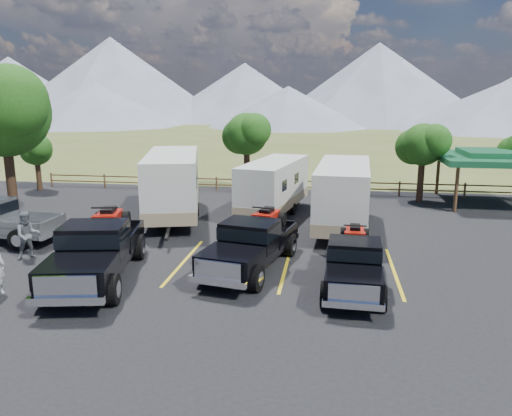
# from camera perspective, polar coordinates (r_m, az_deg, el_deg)

# --- Properties ---
(ground) EXTENTS (320.00, 320.00, 0.00)m
(ground) POSITION_cam_1_polar(r_m,az_deg,el_deg) (15.73, -5.31, -11.29)
(ground) COLOR #475223
(ground) RESTS_ON ground
(asphalt_lot) EXTENTS (44.00, 34.00, 0.04)m
(asphalt_lot) POSITION_cam_1_polar(r_m,az_deg,el_deg) (18.43, -3.10, -7.48)
(asphalt_lot) COLOR black
(asphalt_lot) RESTS_ON ground
(stall_lines) EXTENTS (12.12, 5.50, 0.01)m
(stall_lines) POSITION_cam_1_polar(r_m,az_deg,el_deg) (19.35, -2.51, -6.40)
(stall_lines) COLOR gold
(stall_lines) RESTS_ON asphalt_lot
(tree_big_nw) EXTENTS (5.54, 5.18, 7.84)m
(tree_big_nw) POSITION_cam_1_polar(r_m,az_deg,el_deg) (28.02, -26.95, 9.81)
(tree_big_nw) COLOR black
(tree_big_nw) RESTS_ON ground
(tree_ne_a) EXTENTS (3.11, 2.92, 4.76)m
(tree_ne_a) POSITION_cam_1_polar(r_m,az_deg,el_deg) (31.55, 18.51, 6.86)
(tree_ne_a) COLOR black
(tree_ne_a) RESTS_ON ground
(tree_north) EXTENTS (3.46, 3.24, 5.25)m
(tree_north) POSITION_cam_1_polar(r_m,az_deg,el_deg) (33.50, -1.11, 8.44)
(tree_north) COLOR black
(tree_north) RESTS_ON ground
(tree_nw_small) EXTENTS (2.59, 2.43, 3.85)m
(tree_nw_small) POSITION_cam_1_polar(r_m,az_deg,el_deg) (36.77, -23.84, 6.10)
(tree_nw_small) COLOR black
(tree_nw_small) RESTS_ON ground
(rail_fence) EXTENTS (36.12, 0.12, 1.00)m
(rail_fence) POSITION_cam_1_polar(r_m,az_deg,el_deg) (32.98, 5.69, 2.65)
(rail_fence) COLOR brown
(rail_fence) RESTS_ON ground
(pavilion) EXTENTS (6.20, 6.20, 3.22)m
(pavilion) POSITION_cam_1_polar(r_m,az_deg,el_deg) (32.55, 25.44, 5.21)
(pavilion) COLOR brown
(pavilion) RESTS_ON ground
(mountain_range) EXTENTS (209.00, 71.00, 20.00)m
(mountain_range) POSITION_cam_1_polar(r_m,az_deg,el_deg) (120.42, 3.22, 13.54)
(mountain_range) COLOR slate
(mountain_range) RESTS_ON ground
(rig_left) EXTENTS (3.46, 7.17, 2.30)m
(rig_left) POSITION_cam_1_polar(r_m,az_deg,el_deg) (18.42, -17.69, -4.41)
(rig_left) COLOR black
(rig_left) RESTS_ON asphalt_lot
(rig_center) EXTENTS (3.20, 6.49, 2.08)m
(rig_center) POSITION_cam_1_polar(r_m,az_deg,el_deg) (18.64, -0.45, -3.92)
(rig_center) COLOR black
(rig_center) RESTS_ON asphalt_lot
(rig_right) EXTENTS (2.17, 5.66, 1.87)m
(rig_right) POSITION_cam_1_polar(r_m,az_deg,el_deg) (17.24, 11.15, -5.94)
(rig_right) COLOR black
(rig_right) RESTS_ON asphalt_lot
(trailer_left) EXTENTS (4.45, 9.81, 3.42)m
(trailer_left) POSITION_cam_1_polar(r_m,az_deg,el_deg) (26.32, -9.49, 2.64)
(trailer_left) COLOR silver
(trailer_left) RESTS_ON asphalt_lot
(trailer_center) EXTENTS (3.41, 8.40, 2.91)m
(trailer_center) POSITION_cam_1_polar(r_m,az_deg,el_deg) (26.90, 2.05, 2.45)
(trailer_center) COLOR silver
(trailer_center) RESTS_ON asphalt_lot
(trailer_right) EXTENTS (2.80, 9.16, 3.18)m
(trailer_right) POSITION_cam_1_polar(r_m,az_deg,el_deg) (24.15, 9.90, 1.40)
(trailer_right) COLOR silver
(trailer_right) RESTS_ON asphalt_lot
(person_b) EXTENTS (1.18, 1.16, 1.92)m
(person_b) POSITION_cam_1_polar(r_m,az_deg,el_deg) (21.64, -24.64, -2.84)
(person_b) COLOR slate
(person_b) RESTS_ON asphalt_lot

